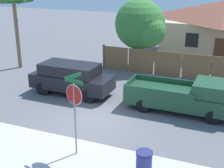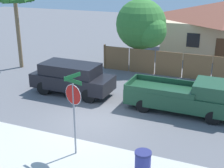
{
  "view_description": "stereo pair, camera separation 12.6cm",
  "coord_description": "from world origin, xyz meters",
  "px_view_note": "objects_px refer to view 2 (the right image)",
  "views": [
    {
      "loc": [
        6.03,
        -12.35,
        6.76
      ],
      "look_at": [
        0.61,
        0.9,
        1.6
      ],
      "focal_mm": 50.0,
      "sensor_mm": 36.0,
      "label": 1
    },
    {
      "loc": [
        6.14,
        -12.3,
        6.76
      ],
      "look_at": [
        0.61,
        0.9,
        1.6
      ],
      "focal_mm": 50.0,
      "sensor_mm": 36.0,
      "label": 2
    }
  ],
  "objects_px": {
    "red_suv": "(72,77)",
    "trash_bin": "(143,163)",
    "orange_pickup": "(186,96)",
    "palm_tree": "(16,6)",
    "stop_sign": "(74,101)",
    "oak_tree": "(143,26)"
  },
  "relations": [
    {
      "from": "oak_tree",
      "to": "palm_tree",
      "type": "relative_size",
      "value": 0.97
    },
    {
      "from": "oak_tree",
      "to": "stop_sign",
      "type": "xyz_separation_m",
      "value": [
        1.15,
        -12.11,
        -0.9
      ]
    },
    {
      "from": "palm_tree",
      "to": "trash_bin",
      "type": "relative_size",
      "value": 5.9
    },
    {
      "from": "orange_pickup",
      "to": "trash_bin",
      "type": "height_order",
      "value": "orange_pickup"
    },
    {
      "from": "orange_pickup",
      "to": "stop_sign",
      "type": "distance_m",
      "value": 6.62
    },
    {
      "from": "orange_pickup",
      "to": "palm_tree",
      "type": "bearing_deg",
      "value": 166.4
    },
    {
      "from": "orange_pickup",
      "to": "trash_bin",
      "type": "bearing_deg",
      "value": -93.69
    },
    {
      "from": "orange_pickup",
      "to": "trash_bin",
      "type": "distance_m",
      "value": 5.86
    },
    {
      "from": "red_suv",
      "to": "stop_sign",
      "type": "xyz_separation_m",
      "value": [
        3.31,
        -5.59,
        1.24
      ]
    },
    {
      "from": "red_suv",
      "to": "palm_tree",
      "type": "bearing_deg",
      "value": 153.04
    },
    {
      "from": "trash_bin",
      "to": "orange_pickup",
      "type": "bearing_deg",
      "value": 85.58
    },
    {
      "from": "orange_pickup",
      "to": "trash_bin",
      "type": "relative_size",
      "value": 6.29
    },
    {
      "from": "stop_sign",
      "to": "oak_tree",
      "type": "bearing_deg",
      "value": 111.36
    },
    {
      "from": "red_suv",
      "to": "trash_bin",
      "type": "bearing_deg",
      "value": -42.82
    },
    {
      "from": "palm_tree",
      "to": "orange_pickup",
      "type": "bearing_deg",
      "value": -14.33
    },
    {
      "from": "stop_sign",
      "to": "trash_bin",
      "type": "bearing_deg",
      "value": 11.01
    },
    {
      "from": "palm_tree",
      "to": "red_suv",
      "type": "bearing_deg",
      "value": -27.68
    },
    {
      "from": "palm_tree",
      "to": "orange_pickup",
      "type": "relative_size",
      "value": 0.94
    },
    {
      "from": "red_suv",
      "to": "oak_tree",
      "type": "bearing_deg",
      "value": 72.36
    },
    {
      "from": "red_suv",
      "to": "orange_pickup",
      "type": "xyz_separation_m",
      "value": [
        6.59,
        -0.0,
        -0.15
      ]
    },
    {
      "from": "red_suv",
      "to": "trash_bin",
      "type": "xyz_separation_m",
      "value": [
        6.14,
        -5.83,
        -0.55
      ]
    },
    {
      "from": "red_suv",
      "to": "stop_sign",
      "type": "relative_size",
      "value": 1.46
    }
  ]
}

